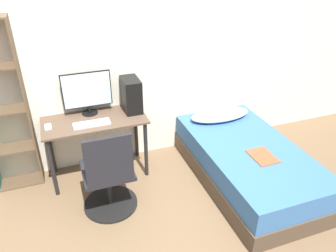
% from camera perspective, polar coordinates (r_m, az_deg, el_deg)
% --- Properties ---
extents(ground_plane, '(14.00, 14.00, 0.00)m').
position_cam_1_polar(ground_plane, '(3.35, -1.77, -18.31)').
color(ground_plane, brown).
extents(wall_back, '(8.00, 0.05, 2.50)m').
position_cam_1_polar(wall_back, '(3.87, -8.99, 10.56)').
color(wall_back, silver).
rests_on(wall_back, ground_plane).
extents(desk, '(1.15, 0.54, 0.75)m').
position_cam_1_polar(desk, '(3.80, -12.52, -0.46)').
color(desk, brown).
rests_on(desk, ground_plane).
extents(office_chair, '(0.57, 0.57, 0.98)m').
position_cam_1_polar(office_chair, '(3.40, -10.22, -9.37)').
color(office_chair, black).
rests_on(office_chair, ground_plane).
extents(bed, '(1.05, 1.95, 0.46)m').
position_cam_1_polar(bed, '(3.94, 13.61, -6.33)').
color(bed, '#4C3D2D').
rests_on(bed, ground_plane).
extents(pillow, '(0.80, 0.36, 0.11)m').
position_cam_1_polar(pillow, '(4.31, 9.05, 1.99)').
color(pillow, '#B2B7C6').
rests_on(pillow, bed).
extents(magazine, '(0.24, 0.32, 0.01)m').
position_cam_1_polar(magazine, '(3.67, 16.13, -5.08)').
color(magazine, '#B24C2D').
rests_on(magazine, bed).
extents(monitor, '(0.55, 0.18, 0.50)m').
position_cam_1_polar(monitor, '(3.78, -13.91, 5.83)').
color(monitor, black).
rests_on(monitor, desk).
extents(keyboard, '(0.40, 0.14, 0.02)m').
position_cam_1_polar(keyboard, '(3.64, -13.14, 0.38)').
color(keyboard, silver).
rests_on(keyboard, desk).
extents(pc_tower, '(0.19, 0.32, 0.39)m').
position_cam_1_polar(pc_tower, '(3.81, -6.42, 5.43)').
color(pc_tower, black).
rests_on(pc_tower, desk).
extents(phone, '(0.07, 0.14, 0.01)m').
position_cam_1_polar(phone, '(3.73, -20.17, -0.14)').
color(phone, '#B7B7BC').
rests_on(phone, desk).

